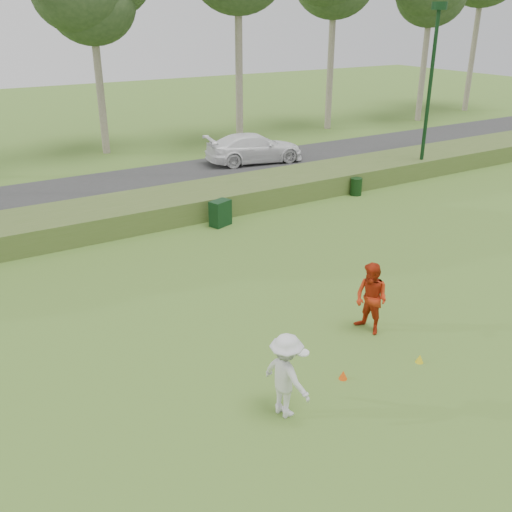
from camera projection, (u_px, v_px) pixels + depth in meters
ground at (342, 361)px, 13.77m from camera, size 120.00×120.00×0.00m
reed_strip at (154, 208)px, 23.02m from camera, size 80.00×3.00×0.90m
park_road at (115, 188)px, 27.11m from camera, size 80.00×6.00×0.06m
lamp_post at (433, 61)px, 26.85m from camera, size 0.70×0.70×8.18m
player_white at (286, 376)px, 11.64m from camera, size 1.00×1.33×1.88m
player_red at (371, 299)px, 14.69m from camera, size 0.85×1.03×1.93m
cone_orange at (343, 375)px, 13.07m from camera, size 0.20×0.20×0.22m
cone_yellow at (420, 359)px, 13.69m from camera, size 0.19×0.19×0.21m
utility_cabinet at (220, 213)px, 22.30m from camera, size 0.93×0.75×1.01m
trash_bin at (356, 187)px, 26.05m from camera, size 0.66×0.66×0.79m
car_right at (254, 148)px, 31.34m from camera, size 5.70×3.15×1.56m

